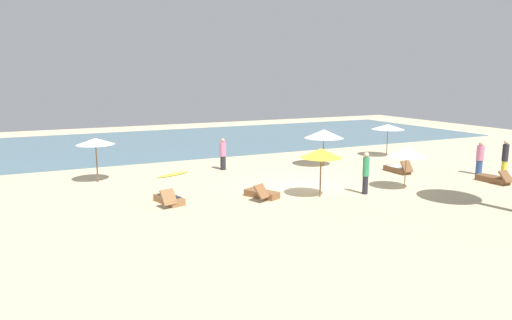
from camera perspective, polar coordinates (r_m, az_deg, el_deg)
name	(u,v)px	position (r m, az deg, el deg)	size (l,w,h in m)	color
ground_plane	(304,188)	(21.19, 5.96, -3.44)	(60.00, 60.00, 0.00)	beige
ocean_water	(191,141)	(36.51, -8.10, 2.41)	(48.00, 16.00, 0.06)	slate
umbrella_0	(321,153)	(19.27, 8.11, 0.85)	(1.73, 1.73, 2.09)	brown
umbrella_1	(388,127)	(30.14, 16.12, 4.00)	(2.04, 2.04, 2.06)	brown
umbrella_2	(324,134)	(26.14, 8.45, 3.26)	(2.23, 2.23, 2.10)	brown
umbrella_3	(407,151)	(21.59, 18.25, 1.02)	(1.74, 1.74, 1.96)	olive
umbrella_4	(95,141)	(23.12, -19.38, 2.20)	(1.80, 1.80, 2.15)	brown
lounger_0	(398,169)	(25.48, 17.26, -1.10)	(0.60, 1.66, 0.72)	brown
lounger_1	(262,194)	(19.35, 0.73, -4.21)	(1.28, 1.76, 0.70)	brown
lounger_2	(169,199)	(18.77, -10.78, -4.83)	(1.02, 1.75, 0.73)	olive
lounger_3	(494,179)	(24.85, 27.52, -2.12)	(0.65, 1.71, 0.68)	brown
person_0	(505,158)	(26.28, 28.60, 0.22)	(0.37, 0.37, 1.90)	yellow
person_1	(480,158)	(26.41, 26.11, 0.21)	(0.42, 0.42, 1.72)	#2D4C8C
person_2	(366,172)	(20.32, 13.52, -1.51)	(0.38, 0.38, 1.84)	#26262D
person_3	(223,154)	(24.96, -4.14, 0.75)	(0.48, 0.48, 1.74)	#26262D
surfboard	(174,174)	(24.10, -10.24, -1.77)	(1.97, 1.20, 0.07)	gold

